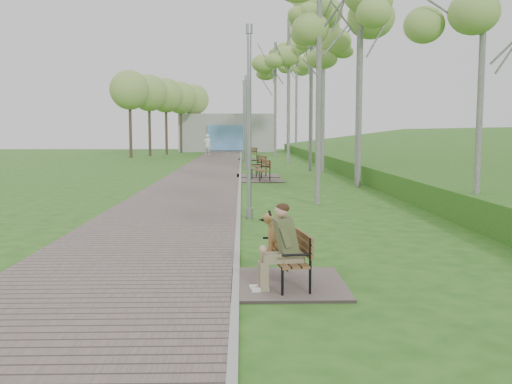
# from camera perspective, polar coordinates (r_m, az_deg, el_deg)

# --- Properties ---
(ground) EXTENTS (120.00, 120.00, 0.00)m
(ground) POSITION_cam_1_polar(r_m,az_deg,el_deg) (11.16, -1.86, -4.90)
(ground) COLOR #275B18
(ground) RESTS_ON ground
(walkway) EXTENTS (3.50, 67.00, 0.04)m
(walkway) POSITION_cam_1_polar(r_m,az_deg,el_deg) (32.58, -4.65, 2.33)
(walkway) COLOR #665853
(walkway) RESTS_ON ground
(kerb) EXTENTS (0.10, 67.00, 0.05)m
(kerb) POSITION_cam_1_polar(r_m,az_deg,el_deg) (32.53, -1.57, 2.35)
(kerb) COLOR #999993
(kerb) RESTS_ON ground
(embankment) EXTENTS (14.00, 70.00, 1.60)m
(embankment) POSITION_cam_1_polar(r_m,az_deg,el_deg) (33.24, 19.60, 2.04)
(embankment) COLOR #4F852D
(embankment) RESTS_ON ground
(building_north) EXTENTS (10.00, 5.20, 4.00)m
(building_north) POSITION_cam_1_polar(r_m,az_deg,el_deg) (61.95, -2.90, 5.92)
(building_north) COLOR #9E9E99
(building_north) RESTS_ON ground
(bench_main) EXTENTS (1.57, 1.74, 1.37)m
(bench_main) POSITION_cam_1_polar(r_m,az_deg,el_deg) (7.89, 2.63, -6.72)
(bench_main) COLOR #665853
(bench_main) RESTS_ON ground
(bench_second) EXTENTS (2.00, 2.23, 1.23)m
(bench_second) POSITION_cam_1_polar(r_m,az_deg,el_deg) (27.26, 0.12, 2.07)
(bench_second) COLOR #665853
(bench_second) RESTS_ON ground
(bench_third) EXTENTS (1.87, 2.08, 1.15)m
(bench_third) POSITION_cam_1_polar(r_m,az_deg,el_deg) (24.67, 0.48, 1.61)
(bench_third) COLOR #665853
(bench_third) RESTS_ON ground
(bench_far) EXTENTS (1.88, 2.09, 1.16)m
(bench_far) POSITION_cam_1_polar(r_m,az_deg,el_deg) (43.65, -0.58, 3.54)
(bench_far) COLOR #665853
(bench_far) RESTS_ON ground
(lamp_post_near) EXTENTS (0.18, 0.18, 4.65)m
(lamp_post_near) POSITION_cam_1_polar(r_m,az_deg,el_deg) (13.78, -0.68, 6.27)
(lamp_post_near) COLOR gray
(lamp_post_near) RESTS_ON ground
(lamp_post_second) EXTENTS (0.20, 0.20, 5.25)m
(lamp_post_second) POSITION_cam_1_polar(r_m,az_deg,el_deg) (32.32, -0.99, 6.63)
(lamp_post_second) COLOR gray
(lamp_post_second) RESTS_ON ground
(lamp_post_third) EXTENTS (0.22, 0.22, 5.68)m
(lamp_post_third) POSITION_cam_1_polar(r_m,az_deg,el_deg) (40.13, -1.22, 6.80)
(lamp_post_third) COLOR gray
(lamp_post_third) RESTS_ON ground
(pedestrian_near) EXTENTS (0.78, 0.60, 1.92)m
(pedestrian_near) POSITION_cam_1_polar(r_m,az_deg,el_deg) (51.67, -4.89, 4.73)
(pedestrian_near) COLOR white
(pedestrian_near) RESTS_ON ground
(birch_mid_a) EXTENTS (2.37, 2.37, 8.43)m
(birch_mid_a) POSITION_cam_1_polar(r_m,az_deg,el_deg) (27.45, 6.29, 15.44)
(birch_mid_a) COLOR silver
(birch_mid_a) RESTS_ON ground
(birch_mid_c) EXTENTS (2.88, 2.88, 10.18)m
(birch_mid_c) POSITION_cam_1_polar(r_m,az_deg,el_deg) (31.76, 5.56, 16.67)
(birch_mid_c) COLOR silver
(birch_mid_c) RESTS_ON ground
(birch_far_a) EXTENTS (2.92, 2.92, 10.90)m
(birch_far_a) POSITION_cam_1_polar(r_m,az_deg,el_deg) (30.45, 6.81, 18.21)
(birch_far_a) COLOR silver
(birch_far_a) RESTS_ON ground
(birch_far_b) EXTENTS (2.85, 2.85, 9.94)m
(birch_far_b) POSITION_cam_1_polar(r_m,az_deg,el_deg) (38.60, 3.30, 14.51)
(birch_far_b) COLOR silver
(birch_far_b) RESTS_ON ground
(birch_far_c) EXTENTS (2.92, 2.92, 12.52)m
(birch_far_c) POSITION_cam_1_polar(r_m,az_deg,el_deg) (46.54, 5.67, 15.55)
(birch_far_c) COLOR silver
(birch_far_c) RESTS_ON ground
(birch_distant_a) EXTENTS (2.96, 2.96, 10.00)m
(birch_distant_a) POSITION_cam_1_polar(r_m,az_deg,el_deg) (49.17, 1.96, 12.74)
(birch_distant_a) COLOR silver
(birch_distant_a) RESTS_ON ground
(birch_distant_b) EXTENTS (2.90, 2.90, 11.38)m
(birch_distant_b) POSITION_cam_1_polar(r_m,az_deg,el_deg) (56.77, 4.08, 12.92)
(birch_distant_b) COLOR silver
(birch_distant_b) RESTS_ON ground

